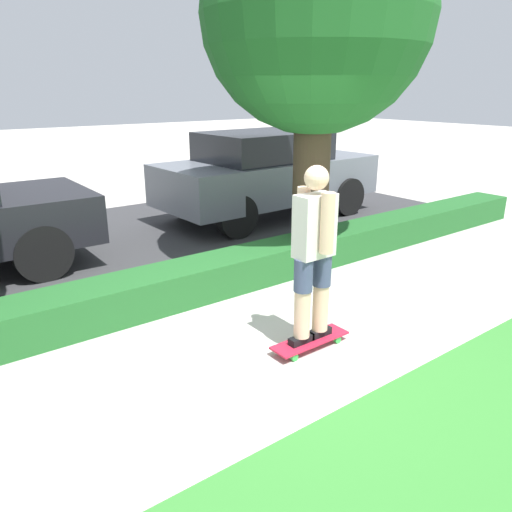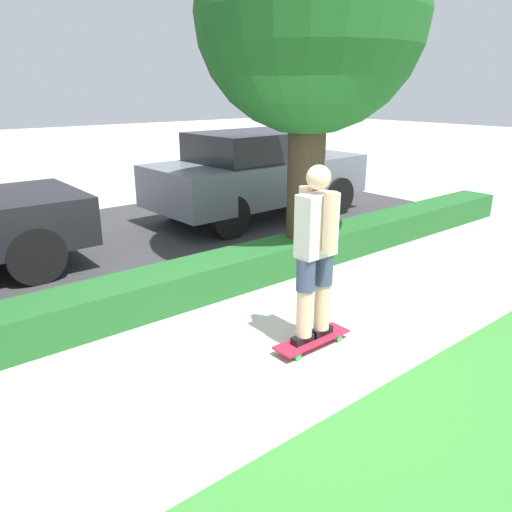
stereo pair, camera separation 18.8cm
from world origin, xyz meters
name	(u,v)px [view 1 (the left image)]	position (x,y,z in m)	size (l,w,h in m)	color
ground_plane	(288,347)	(0.00, 0.00, 0.00)	(60.00, 60.00, 0.00)	#BCB7AD
street_asphalt	(118,244)	(0.00, 4.20, 0.00)	(13.10, 5.00, 0.01)	#38383A
hedge_row	(202,279)	(0.00, 1.60, 0.21)	(13.10, 0.60, 0.42)	#236028
skateboard	(310,341)	(0.16, -0.14, 0.07)	(0.83, 0.24, 0.09)	red
skater_person	(314,251)	(0.16, -0.14, 0.98)	(0.50, 0.43, 1.67)	black
tree_mid	(317,19)	(1.75, 1.61, 3.17)	(2.85, 2.85, 4.65)	#423323
parked_car_middle	(267,173)	(3.02, 4.16, 0.85)	(4.30, 1.93, 1.62)	slate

